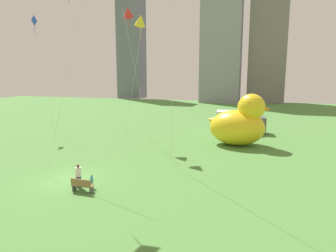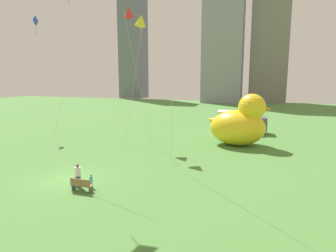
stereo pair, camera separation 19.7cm
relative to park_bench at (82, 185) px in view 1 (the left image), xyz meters
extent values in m
plane|color=#4D823B|center=(-2.24, 1.68, -0.47)|extent=(140.00, 140.00, 0.00)
cube|color=olive|center=(0.00, 0.08, -0.05)|extent=(1.46, 0.47, 0.06)
cube|color=olive|center=(0.00, -0.12, 0.21)|extent=(1.46, 0.08, 0.45)
cube|color=#47474C|center=(-0.65, 0.08, -0.27)|extent=(0.08, 0.37, 0.39)
cube|color=#47474C|center=(0.65, 0.07, -0.27)|extent=(0.08, 0.37, 0.39)
cylinder|color=#38476B|center=(-0.79, 0.66, -0.07)|extent=(0.18, 0.18, 0.79)
cylinder|color=#38476B|center=(-0.59, 0.66, -0.07)|extent=(0.18, 0.18, 0.79)
cylinder|color=white|center=(-0.69, 0.66, 0.62)|extent=(0.39, 0.39, 0.59)
sphere|color=brown|center=(-0.69, 0.66, 1.03)|extent=(0.23, 0.23, 0.23)
cylinder|color=silver|center=(0.17, 0.81, -0.25)|extent=(0.10, 0.10, 0.44)
cylinder|color=silver|center=(0.28, 0.81, -0.25)|extent=(0.10, 0.10, 0.44)
cylinder|color=#4CBFC6|center=(0.22, 0.81, 0.14)|extent=(0.22, 0.22, 0.33)
sphere|color=brown|center=(0.22, 0.81, 0.37)|extent=(0.13, 0.13, 0.13)
ellipsoid|color=yellow|center=(8.45, 16.45, 1.43)|extent=(5.83, 4.31, 3.81)
sphere|color=yellow|center=(9.84, 16.45, 3.68)|extent=(2.84, 2.84, 2.84)
cone|color=orange|center=(11.12, 16.45, 3.54)|extent=(1.28, 1.28, 1.28)
cone|color=yellow|center=(5.91, 16.45, 2.07)|extent=(1.74, 1.52, 1.83)
cube|color=white|center=(7.51, 23.57, 1.18)|extent=(4.67, 2.73, 2.40)
cube|color=#4C4C56|center=(10.60, 23.88, 0.82)|extent=(1.96, 2.46, 1.68)
cylinder|color=black|center=(10.40, 23.86, -0.02)|extent=(1.13, 2.48, 0.90)
cylinder|color=black|center=(6.55, 23.47, -0.02)|extent=(1.13, 2.48, 0.90)
cube|color=slate|center=(-30.24, 75.50, 18.17)|extent=(7.62, 6.93, 37.27)
cube|color=gray|center=(-0.24, 68.10, 19.34)|extent=(10.67, 7.53, 39.61)
cube|color=gray|center=(11.76, 72.19, 15.91)|extent=(9.65, 8.23, 32.76)
cylinder|color=silver|center=(-2.47, 13.92, 6.00)|extent=(1.33, 2.50, 12.93)
cone|color=yellow|center=(-1.23, 13.27, 12.46)|extent=(1.81, 1.87, 1.51)
cylinder|color=yellow|center=(-1.23, 13.27, 11.56)|extent=(0.04, 0.04, 1.60)
cylinder|color=silver|center=(-2.67, 15.39, 6.76)|extent=(1.89, 2.67, 14.47)
cone|color=red|center=(-3.99, 16.32, 13.99)|extent=(1.46, 1.76, 1.53)
cylinder|color=red|center=(-3.99, 16.32, 13.09)|extent=(0.04, 0.04, 1.60)
cylinder|color=silver|center=(-3.09, 3.13, 6.45)|extent=(2.28, 2.91, 13.83)
cylinder|color=silver|center=(4.35, 5.71, 8.98)|extent=(1.01, 2.99, 18.90)
cylinder|color=silver|center=(-16.04, 17.99, 6.68)|extent=(2.85, 2.12, 14.30)
cube|color=blue|center=(-17.09, 16.58, 13.83)|extent=(0.28, 1.26, 1.27)
cylinder|color=blue|center=(-17.09, 16.58, 12.93)|extent=(0.04, 0.04, 1.60)
camera|label=1|loc=(10.74, -15.73, 6.99)|focal=31.74mm
camera|label=2|loc=(10.93, -15.67, 6.99)|focal=31.74mm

